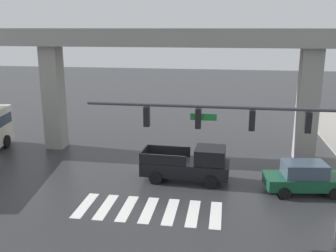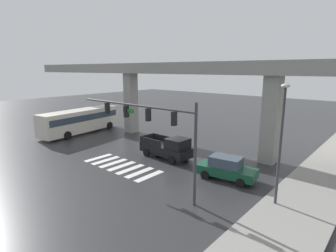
{
  "view_description": "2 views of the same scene",
  "coord_description": "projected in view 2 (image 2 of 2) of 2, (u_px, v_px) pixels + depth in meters",
  "views": [
    {
      "loc": [
        3.6,
        -22.12,
        8.79
      ],
      "look_at": [
        -0.3,
        2.77,
        2.22
      ],
      "focal_mm": 40.72,
      "sensor_mm": 36.0,
      "label": 1
    },
    {
      "loc": [
        17.01,
        -18.89,
        8.01
      ],
      "look_at": [
        -0.62,
        1.39,
        2.31
      ],
      "focal_mm": 28.74,
      "sensor_mm": 36.0,
      "label": 2
    }
  ],
  "objects": [
    {
      "name": "elevated_overpass",
      "position": [
        187.0,
        74.0,
        27.72
      ],
      "size": [
        59.3,
        2.21,
        8.7
      ],
      "color": "gray",
      "rests_on": "ground"
    },
    {
      "name": "sedan_dark_green",
      "position": [
        226.0,
        168.0,
        19.83
      ],
      "size": [
        4.5,
        2.4,
        1.72
      ],
      "color": "#14472D",
      "rests_on": "ground"
    },
    {
      "name": "street_lamp_near_corner",
      "position": [
        281.0,
        131.0,
        15.17
      ],
      "size": [
        0.44,
        0.7,
        7.24
      ],
      "color": "#38383D",
      "rests_on": "ground"
    },
    {
      "name": "traffic_signal_mast",
      "position": [
        150.0,
        121.0,
        17.58
      ],
      "size": [
        10.89,
        0.32,
        6.2
      ],
      "color": "#38383D",
      "rests_on": "ground"
    },
    {
      "name": "crosswalk_stripes",
      "position": [
        122.0,
        166.0,
        22.62
      ],
      "size": [
        7.15,
        2.8,
        0.01
      ],
      "color": "silver",
      "rests_on": "ground"
    },
    {
      "name": "sidewalk_east",
      "position": [
        319.0,
        181.0,
        19.41
      ],
      "size": [
        4.0,
        36.0,
        0.15
      ],
      "primitive_type": "cube",
      "color": "gray",
      "rests_on": "ground"
    },
    {
      "name": "city_bus",
      "position": [
        80.0,
        120.0,
        34.01
      ],
      "size": [
        4.01,
        11.05,
        2.99
      ],
      "color": "beige",
      "rests_on": "ground"
    },
    {
      "name": "ground_plane",
      "position": [
        164.0,
        152.0,
        26.53
      ],
      "size": [
        120.0,
        120.0,
        0.0
      ],
      "primitive_type": "plane",
      "color": "#2D2D30"
    },
    {
      "name": "pickup_truck",
      "position": [
        168.0,
        148.0,
        24.38
      ],
      "size": [
        5.17,
        2.23,
        2.08
      ],
      "color": "black",
      "rests_on": "ground"
    }
  ]
}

